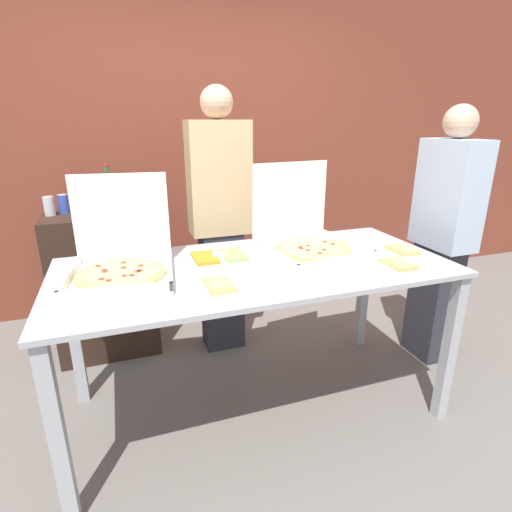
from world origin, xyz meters
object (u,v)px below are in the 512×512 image
object	(u,v)px
paper_plate_front_left	(399,265)
soda_bottle	(109,191)
pizza_box_far_left	(122,259)
veggie_tray	(219,259)
paper_plate_front_right	(219,286)
paper_plate_front_center	(403,251)
person_guest_plaid	(443,236)
pizza_box_near_left	(306,237)
soda_can_colored	(64,204)
soda_can_silver	(49,206)
person_guest_cap	(220,221)

from	to	relation	value
paper_plate_front_left	soda_bottle	world-z (taller)	soda_bottle
pizza_box_far_left	veggie_tray	xyz separation A→B (m)	(0.48, 0.01, -0.06)
paper_plate_front_right	pizza_box_far_left	bearing A→B (deg)	142.06
pizza_box_far_left	paper_plate_front_center	xyz separation A→B (m)	(1.50, -0.16, -0.07)
paper_plate_front_center	paper_plate_front_right	bearing A→B (deg)	-172.11
person_guest_plaid	paper_plate_front_right	bearing A→B (deg)	103.22
paper_plate_front_right	paper_plate_front_center	bearing A→B (deg)	7.89
pizza_box_near_left	soda_can_colored	xyz separation A→B (m)	(-1.32, 0.92, 0.10)
soda_bottle	person_guest_plaid	bearing A→B (deg)	-23.28
person_guest_plaid	soda_bottle	bearing A→B (deg)	66.72
veggie_tray	pizza_box_near_left	bearing A→B (deg)	3.07
pizza_box_near_left	soda_can_colored	bearing A→B (deg)	137.95
paper_plate_front_right	paper_plate_front_center	distance (m)	1.11
veggie_tray	person_guest_plaid	world-z (taller)	person_guest_plaid
pizza_box_near_left	paper_plate_front_right	xyz separation A→B (m)	(-0.59, -0.35, -0.07)
soda_can_silver	paper_plate_front_right	bearing A→B (deg)	-56.56
pizza_box_near_left	soda_can_colored	distance (m)	1.62
veggie_tray	pizza_box_far_left	bearing A→B (deg)	-178.88
soda_can_colored	paper_plate_front_center	bearing A→B (deg)	-31.46
pizza_box_far_left	person_guest_plaid	size ratio (longest dim) A/B	0.32
soda_bottle	soda_can_silver	world-z (taller)	soda_bottle
paper_plate_front_right	paper_plate_front_left	world-z (taller)	same
person_guest_cap	paper_plate_front_right	bearing A→B (deg)	75.42
soda_bottle	person_guest_cap	world-z (taller)	person_guest_cap
pizza_box_near_left	paper_plate_front_right	distance (m)	0.69
soda_bottle	soda_can_colored	distance (m)	0.30
pizza_box_far_left	paper_plate_front_center	bearing A→B (deg)	0.66
pizza_box_near_left	soda_can_colored	size ratio (longest dim) A/B	4.52
pizza_box_near_left	pizza_box_far_left	xyz separation A→B (m)	(-0.99, -0.04, -0.00)
pizza_box_far_left	person_guest_plaid	world-z (taller)	person_guest_plaid
person_guest_cap	person_guest_plaid	size ratio (longest dim) A/B	1.07
veggie_tray	soda_bottle	size ratio (longest dim) A/B	1.09
paper_plate_front_center	soda_can_silver	world-z (taller)	soda_can_silver
person_guest_cap	person_guest_plaid	xyz separation A→B (m)	(1.34, -0.61, -0.07)
paper_plate_front_right	paper_plate_front_left	xyz separation A→B (m)	(0.93, -0.03, 0.00)
paper_plate_front_right	person_guest_cap	size ratio (longest dim) A/B	0.14
paper_plate_front_center	soda_can_colored	world-z (taller)	soda_can_colored
soda_bottle	pizza_box_far_left	bearing A→B (deg)	-87.62
pizza_box_far_left	person_guest_plaid	distance (m)	2.00
person_guest_cap	paper_plate_front_center	bearing A→B (deg)	135.61
pizza_box_far_left	paper_plate_front_left	distance (m)	1.38
soda_can_silver	paper_plate_front_left	bearing A→B (deg)	-35.94
veggie_tray	person_guest_cap	xyz separation A→B (m)	(0.17, 0.66, 0.04)
soda_can_colored	soda_bottle	bearing A→B (deg)	-4.89
pizza_box_near_left	person_guest_plaid	size ratio (longest dim) A/B	0.33
pizza_box_near_left	person_guest_cap	world-z (taller)	person_guest_cap
pizza_box_near_left	pizza_box_far_left	bearing A→B (deg)	175.02
pizza_box_far_left	soda_bottle	size ratio (longest dim) A/B	1.72
pizza_box_near_left	pizza_box_far_left	world-z (taller)	pizza_box_near_left
paper_plate_front_right	soda_can_silver	distance (m)	1.48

